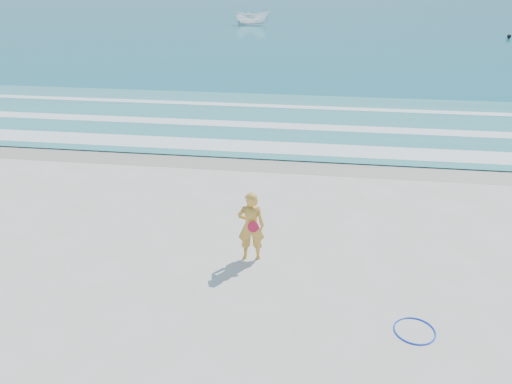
# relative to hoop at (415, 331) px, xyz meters

# --- Properties ---
(ground) EXTENTS (400.00, 400.00, 0.00)m
(ground) POSITION_rel_hoop_xyz_m (-3.93, 0.05, -0.02)
(ground) COLOR silver
(ground) RESTS_ON ground
(wet_sand) EXTENTS (400.00, 2.40, 0.00)m
(wet_sand) POSITION_rel_hoop_xyz_m (-3.93, 9.05, -0.01)
(wet_sand) COLOR #B2A893
(wet_sand) RESTS_ON ground
(shallow) EXTENTS (400.00, 10.00, 0.01)m
(shallow) POSITION_rel_hoop_xyz_m (-3.93, 14.05, 0.03)
(shallow) COLOR #59B7AD
(shallow) RESTS_ON ocean
(foam_near) EXTENTS (400.00, 1.40, 0.01)m
(foam_near) POSITION_rel_hoop_xyz_m (-3.93, 10.35, 0.04)
(foam_near) COLOR white
(foam_near) RESTS_ON shallow
(foam_mid) EXTENTS (400.00, 0.90, 0.01)m
(foam_mid) POSITION_rel_hoop_xyz_m (-3.93, 13.25, 0.04)
(foam_mid) COLOR white
(foam_mid) RESTS_ON shallow
(foam_far) EXTENTS (400.00, 0.60, 0.01)m
(foam_far) POSITION_rel_hoop_xyz_m (-3.93, 16.55, 0.04)
(foam_far) COLOR white
(foam_far) RESTS_ON shallow
(hoop) EXTENTS (1.04, 1.04, 0.03)m
(hoop) POSITION_rel_hoop_xyz_m (0.00, 0.00, 0.00)
(hoop) COLOR #0D39F5
(hoop) RESTS_ON ground
(boat) EXTENTS (4.04, 1.58, 1.55)m
(boat) POSITION_rel_hoop_xyz_m (-10.80, 51.76, 0.80)
(boat) COLOR white
(boat) RESTS_ON ocean
(buoy) EXTENTS (0.39, 0.39, 0.39)m
(buoy) POSITION_rel_hoop_xyz_m (15.15, 44.16, 0.22)
(buoy) COLOR black
(buoy) RESTS_ON ocean
(woman) EXTENTS (0.70, 0.50, 1.81)m
(woman) POSITION_rel_hoop_xyz_m (-3.67, 2.27, 0.89)
(woman) COLOR gold
(woman) RESTS_ON ground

